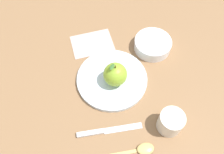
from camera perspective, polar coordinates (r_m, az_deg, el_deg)
ground_plane at (r=0.75m, az=-0.57°, el=-2.77°), size 2.40×2.40×0.00m
dinner_plate at (r=0.75m, az=-0.00°, el=-0.47°), size 0.23×0.23×0.01m
apple at (r=0.71m, az=0.80°, el=0.64°), size 0.07×0.07×0.08m
side_bowl at (r=0.83m, az=10.02°, el=8.05°), size 0.13×0.13×0.04m
cup at (r=0.68m, az=14.32°, el=-10.58°), size 0.07×0.07×0.07m
knife at (r=0.69m, az=-2.09°, el=-13.19°), size 0.19×0.02×0.01m
spoon at (r=0.67m, az=6.27°, el=-17.54°), size 0.19×0.04×0.01m
linen_napkin at (r=0.85m, az=-4.89°, el=8.26°), size 0.16×0.12×0.00m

